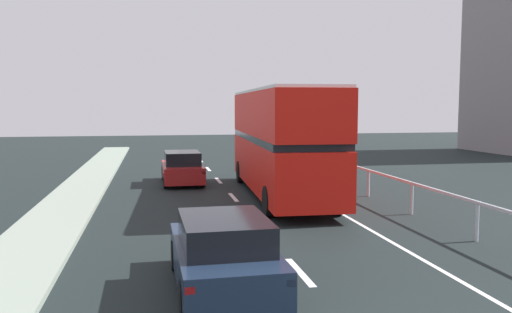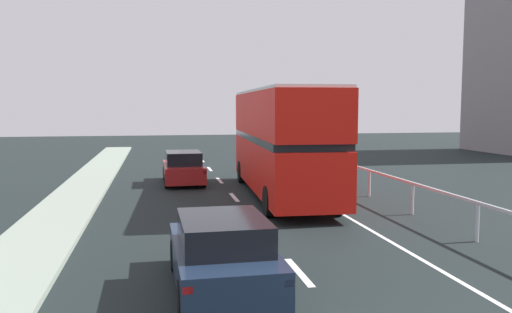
# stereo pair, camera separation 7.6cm
# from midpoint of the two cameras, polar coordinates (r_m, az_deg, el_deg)

# --- Properties ---
(lane_paint_markings) EXTENTS (3.16, 46.00, 0.01)m
(lane_paint_markings) POSITION_cam_midpoint_polar(r_m,az_deg,el_deg) (14.72, 8.78, -8.40)
(lane_paint_markings) COLOR silver
(lane_paint_markings) RESTS_ON ground
(bridge_side_railing) EXTENTS (0.10, 42.00, 1.07)m
(bridge_side_railing) POSITION_cam_midpoint_polar(r_m,az_deg,el_deg) (16.24, 19.43, -4.22)
(bridge_side_railing) COLOR #ACB7BF
(bridge_side_railing) RESTS_ON ground
(double_decker_bus_red) EXTENTS (2.95, 10.77, 4.16)m
(double_decker_bus_red) POSITION_cam_midpoint_polar(r_m,az_deg,el_deg) (20.35, 2.60, 1.86)
(double_decker_bus_red) COLOR red
(double_decker_bus_red) RESTS_ON ground
(hatchback_car_near) EXTENTS (1.90, 4.05, 1.43)m
(hatchback_car_near) POSITION_cam_midpoint_polar(r_m,az_deg,el_deg) (10.27, -3.81, -10.54)
(hatchback_car_near) COLOR #18253A
(hatchback_car_near) RESTS_ON ground
(sedan_car_ahead) EXTENTS (1.82, 4.04, 1.48)m
(sedan_car_ahead) POSITION_cam_midpoint_polar(r_m,az_deg,el_deg) (24.10, -8.14, -1.27)
(sedan_car_ahead) COLOR maroon
(sedan_car_ahead) RESTS_ON ground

